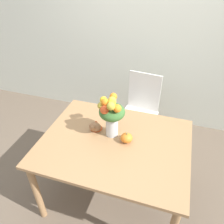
% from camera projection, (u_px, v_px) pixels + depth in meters
% --- Properties ---
extents(ground_plane, '(12.00, 12.00, 0.00)m').
position_uv_depth(ground_plane, '(114.00, 192.00, 2.37)').
color(ground_plane, brown).
extents(wall_back, '(8.00, 0.06, 2.70)m').
position_uv_depth(wall_back, '(150.00, 28.00, 2.75)').
color(wall_back, silver).
rests_on(wall_back, ground_plane).
extents(dining_table, '(1.30, 1.02, 0.76)m').
position_uv_depth(dining_table, '(115.00, 149.00, 1.99)').
color(dining_table, '#9E754C').
rests_on(dining_table, ground_plane).
extents(flower_vase, '(0.25, 0.26, 0.40)m').
position_uv_depth(flower_vase, '(111.00, 114.00, 1.87)').
color(flower_vase, silver).
rests_on(flower_vase, dining_table).
extents(pumpkin, '(0.11, 0.11, 0.10)m').
position_uv_depth(pumpkin, '(127.00, 138.00, 1.90)').
color(pumpkin, orange).
rests_on(pumpkin, dining_table).
extents(turkey_figurine, '(0.12, 0.15, 0.09)m').
position_uv_depth(turkey_figurine, '(96.00, 126.00, 2.03)').
color(turkey_figurine, '#936642').
rests_on(turkey_figurine, dining_table).
extents(dining_chair_near_window, '(0.46, 0.46, 0.98)m').
position_uv_depth(dining_chair_near_window, '(140.00, 112.00, 2.73)').
color(dining_chair_near_window, white).
rests_on(dining_chair_near_window, ground_plane).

